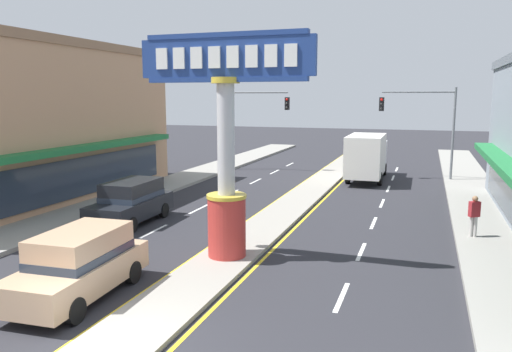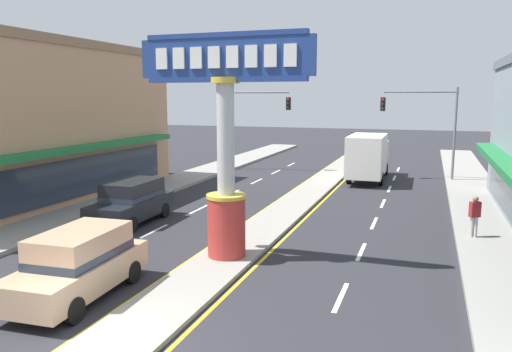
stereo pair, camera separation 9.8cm
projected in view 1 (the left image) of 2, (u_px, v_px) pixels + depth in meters
name	position (u px, v px, depth m)	size (l,w,h in m)	color
median_strip	(303.00, 197.00, 27.73)	(2.01, 52.00, 0.14)	gray
sidewalk_left	(142.00, 193.00, 28.76)	(2.93, 60.00, 0.18)	gray
sidewalk_right	(484.00, 217.00, 22.96)	(2.93, 60.00, 0.18)	gray
lane_markings	(297.00, 203.00, 26.48)	(8.75, 52.00, 0.01)	silver
district_sign	(226.00, 154.00, 16.69)	(6.05, 1.37, 7.51)	#B7332D
storefront_left	(13.00, 122.00, 26.77)	(9.56, 18.40, 8.52)	tan
traffic_light_left_side	(251.00, 115.00, 37.42)	(4.86, 0.46, 6.20)	slate
traffic_light_right_side	(426.00, 117.00, 32.84)	(4.86, 0.46, 6.20)	slate
suv_near_right_lane	(80.00, 263.00, 13.89)	(2.16, 4.70, 1.90)	tan
suv_far_right_lane	(131.00, 201.00, 22.14)	(2.07, 4.65, 1.90)	black
box_truck_near_left_lane	(367.00, 156.00, 33.24)	(2.29, 6.91, 3.12)	silver
pedestrian_near_kerb	(474.00, 214.00, 19.30)	(0.46, 0.39, 1.62)	#B7B2AD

